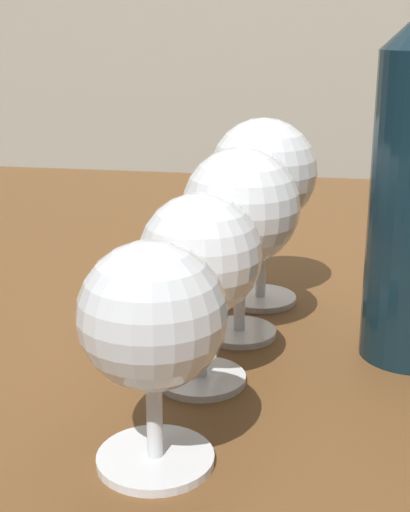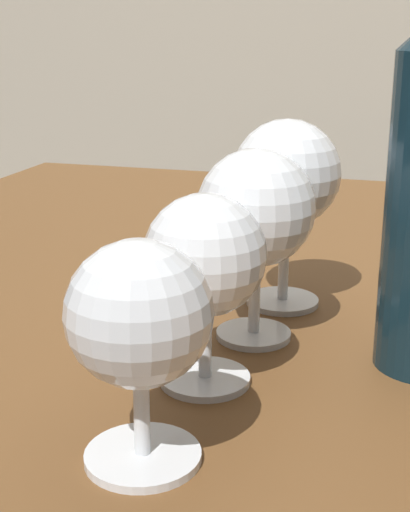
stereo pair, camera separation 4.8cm
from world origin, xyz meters
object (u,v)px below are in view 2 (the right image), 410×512
at_px(wine_glass_cabernet, 139,320).
at_px(wine_glass_white, 205,257).
at_px(wine_glass_merlot, 256,211).
at_px(wine_glass_amber, 286,177).

relative_size(wine_glass_cabernet, wine_glass_white, 0.98).
height_order(wine_glass_cabernet, wine_glass_merlot, wine_glass_merlot).
distance_m(wine_glass_cabernet, wine_glass_merlot, 0.19).
bearing_deg(wine_glass_merlot, wine_glass_white, -100.23).
bearing_deg(wine_glass_amber, wine_glass_cabernet, -96.55).
xyz_separation_m(wine_glass_white, wine_glass_amber, (0.02, 0.16, 0.02)).
bearing_deg(wine_glass_amber, wine_glass_white, -98.20).
bearing_deg(wine_glass_white, wine_glass_cabernet, -93.88).
height_order(wine_glass_white, wine_glass_amber, wine_glass_amber).
xyz_separation_m(wine_glass_cabernet, wine_glass_white, (0.01, 0.10, 0.00)).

